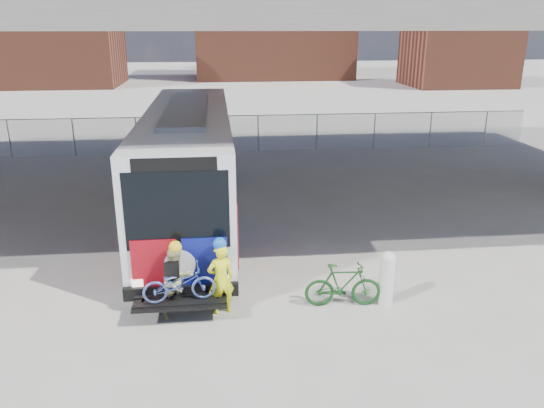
{
  "coord_description": "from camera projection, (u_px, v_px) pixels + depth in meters",
  "views": [
    {
      "loc": [
        -1.11,
        -14.29,
        6.12
      ],
      "look_at": [
        0.3,
        -1.08,
        1.6
      ],
      "focal_mm": 35.0,
      "sensor_mm": 36.0,
      "label": 1
    }
  ],
  "objects": [
    {
      "name": "overpass",
      "position": [
        246.0,
        10.0,
        17.2
      ],
      "size": [
        40.0,
        16.0,
        7.95
      ],
      "color": "#605E59",
      "rests_on": "ground"
    },
    {
      "name": "bollard",
      "position": [
        387.0,
        276.0,
        12.02
      ],
      "size": [
        0.34,
        0.34,
        1.3
      ],
      "color": "white",
      "rests_on": "ground"
    },
    {
      "name": "cyclist_tan",
      "position": [
        177.0,
        281.0,
        11.5
      ],
      "size": [
        0.99,
        0.96,
        1.77
      ],
      "rotation": [
        0.0,
        0.0,
        0.66
      ],
      "color": "tan",
      "rests_on": "ground"
    },
    {
      "name": "chainlink_fence",
      "position": [
        238.0,
        124.0,
        26.38
      ],
      "size": [
        30.0,
        0.06,
        30.0
      ],
      "color": "gray",
      "rests_on": "ground"
    },
    {
      "name": "ground",
      "position": [
        258.0,
        244.0,
        15.54
      ],
      "size": [
        160.0,
        160.0,
        0.0
      ],
      "primitive_type": "plane",
      "color": "#9E9991",
      "rests_on": "ground"
    },
    {
      "name": "cyclist_hivis",
      "position": [
        221.0,
        277.0,
        11.59
      ],
      "size": [
        0.69,
        0.56,
        1.81
      ],
      "rotation": [
        0.0,
        0.0,
        3.45
      ],
      "color": "#FFFE1A",
      "rests_on": "ground"
    },
    {
      "name": "bus",
      "position": [
        189.0,
        155.0,
        17.07
      ],
      "size": [
        2.67,
        12.91,
        3.69
      ],
      "color": "silver",
      "rests_on": "ground"
    },
    {
      "name": "brick_buildings",
      "position": [
        233.0,
        31.0,
        59.32
      ],
      "size": [
        54.0,
        22.0,
        12.0
      ],
      "color": "brown",
      "rests_on": "ground"
    },
    {
      "name": "bike_parked",
      "position": [
        343.0,
        285.0,
        11.98
      ],
      "size": [
        1.77,
        0.61,
        1.04
      ],
      "primitive_type": "imported",
      "rotation": [
        0.0,
        0.0,
        1.5
      ],
      "color": "#164418",
      "rests_on": "ground"
    }
  ]
}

